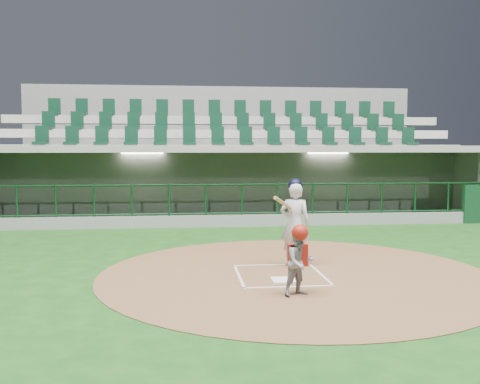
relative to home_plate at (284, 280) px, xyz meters
name	(u,v)px	position (x,y,z in m)	size (l,w,h in m)	color
ground	(277,272)	(0.00, 0.70, -0.02)	(120.00, 120.00, 0.00)	#154112
dirt_circle	(295,274)	(0.30, 0.50, -0.02)	(7.20, 7.20, 0.01)	brown
home_plate	(284,280)	(0.00, 0.00, 0.00)	(0.43, 0.43, 0.02)	white
batter_box_chalk	(280,275)	(0.00, 0.40, 0.00)	(1.55, 1.80, 0.01)	white
dugout_structure	(242,190)	(0.20, 8.52, 0.93)	(16.40, 3.70, 3.00)	slate
seating_deck	(228,172)	(0.00, 11.61, 1.40)	(17.00, 6.72, 5.15)	slate
batter	(295,222)	(0.43, 1.17, 0.85)	(0.89, 0.94, 1.72)	silver
catcher	(300,260)	(0.06, -0.94, 0.55)	(0.62, 0.56, 1.12)	gray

